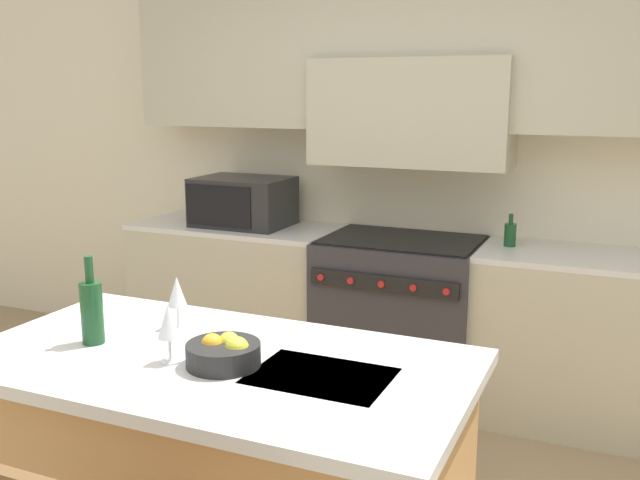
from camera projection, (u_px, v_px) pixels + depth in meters
back_cabinetry at (418, 121)px, 4.18m from camera, size 10.00×0.46×2.70m
back_counter at (401, 317)px, 4.19m from camera, size 3.51×0.62×0.94m
range_stove at (400, 317)px, 4.17m from camera, size 0.90×0.70×0.94m
microwave at (243, 202)px, 4.47m from camera, size 0.58×0.43×0.30m
kitchen_island at (219, 477)px, 2.49m from camera, size 1.73×0.92×0.90m
wine_bottle at (92, 310)px, 2.51m from camera, size 0.08×0.08×0.32m
wine_glass_near at (168, 323)px, 2.33m from camera, size 0.07×0.07×0.20m
wine_glass_far at (177, 293)px, 2.67m from camera, size 0.07×0.07×0.20m
fruit_bowl at (225, 353)px, 2.32m from camera, size 0.25×0.25×0.11m
oil_bottle_on_counter at (510, 234)px, 3.89m from camera, size 0.06×0.06×0.18m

